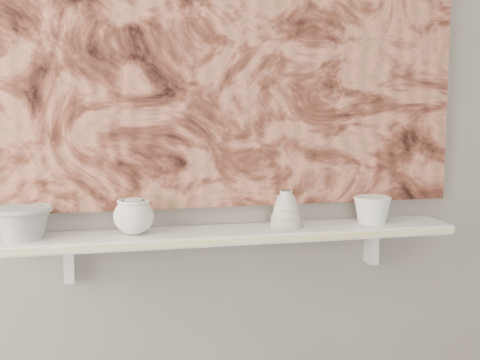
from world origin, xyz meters
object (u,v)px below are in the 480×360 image
object	(u,v)px
bowl_grey	(23,222)
bell_vessel	(286,209)
bowl_white	(372,210)
cup_cream	(134,216)
painting	(226,29)
shelf	(232,234)

from	to	relation	value
bowl_grey	bell_vessel	xyz separation A→B (m)	(0.78, 0.00, 0.01)
bowl_grey	bowl_white	bearing A→B (deg)	0.00
cup_cream	bell_vessel	size ratio (longest dim) A/B	1.03
painting	bowl_white	xyz separation A→B (m)	(0.46, -0.08, -0.57)
cup_cream	bell_vessel	xyz separation A→B (m)	(0.47, 0.00, 0.00)
shelf	cup_cream	bearing A→B (deg)	180.00
shelf	bowl_white	bearing A→B (deg)	0.00
painting	bowl_grey	distance (m)	0.83
shelf	cup_cream	world-z (taller)	cup_cream
bell_vessel	cup_cream	bearing A→B (deg)	180.00
bowl_grey	bowl_white	xyz separation A→B (m)	(1.07, 0.00, -0.01)
bowl_white	bowl_grey	bearing A→B (deg)	180.00
bowl_grey	bowl_white	distance (m)	1.07
shelf	cup_cream	distance (m)	0.31
shelf	bell_vessel	size ratio (longest dim) A/B	12.07
shelf	bowl_grey	xyz separation A→B (m)	(-0.61, 0.00, 0.06)
painting	bowl_white	world-z (taller)	painting
painting	cup_cream	world-z (taller)	painting
bowl_grey	cup_cream	distance (m)	0.31
shelf	painting	distance (m)	0.63
bell_vessel	bowl_white	bearing A→B (deg)	0.00
shelf	painting	size ratio (longest dim) A/B	0.93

